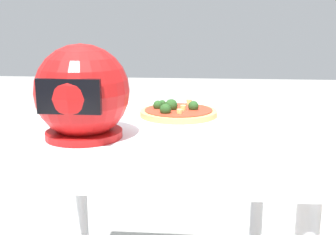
% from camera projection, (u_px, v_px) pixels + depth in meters
% --- Properties ---
extents(dining_table, '(0.85, 0.87, 0.78)m').
position_uv_depth(dining_table, '(157.00, 164.00, 1.27)').
color(dining_table, white).
rests_on(dining_table, ground).
extents(pizza_plate, '(0.31, 0.31, 0.01)m').
position_uv_depth(pizza_plate, '(179.00, 117.00, 1.37)').
color(pizza_plate, white).
rests_on(pizza_plate, dining_table).
extents(pizza, '(0.25, 0.25, 0.05)m').
position_uv_depth(pizza, '(178.00, 112.00, 1.36)').
color(pizza, tan).
rests_on(pizza, pizza_plate).
extents(motorcycle_helmet, '(0.26, 0.26, 0.26)m').
position_uv_depth(motorcycle_helmet, '(82.00, 94.00, 1.12)').
color(motorcycle_helmet, '#B21414').
rests_on(motorcycle_helmet, dining_table).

